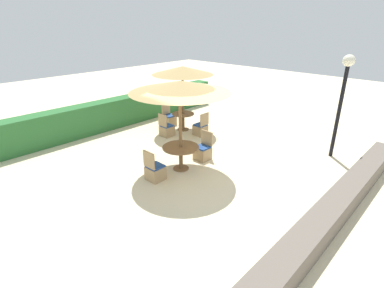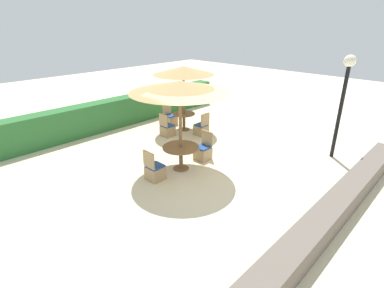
# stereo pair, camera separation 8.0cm
# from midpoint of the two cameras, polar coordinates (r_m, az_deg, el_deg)

# --- Properties ---
(ground_plane) EXTENTS (40.00, 40.00, 0.00)m
(ground_plane) POSITION_cam_midpoint_polar(r_m,az_deg,el_deg) (8.80, 3.10, -6.47)
(ground_plane) COLOR beige
(hedge_row) EXTENTS (13.00, 0.70, 1.19)m
(hedge_row) POSITION_cam_midpoint_polar(r_m,az_deg,el_deg) (12.89, -17.08, 5.01)
(hedge_row) COLOR #2D6B33
(hedge_row) RESTS_ON ground_plane
(stone_border) EXTENTS (10.00, 0.56, 0.54)m
(stone_border) POSITION_cam_midpoint_polar(r_m,az_deg,el_deg) (7.27, 24.29, -13.07)
(stone_border) COLOR #6B6056
(stone_border) RESTS_ON ground_plane
(lamp_post) EXTENTS (0.36, 0.36, 3.32)m
(lamp_post) POSITION_cam_midpoint_polar(r_m,az_deg,el_deg) (10.52, 27.30, 9.62)
(lamp_post) COLOR black
(lamp_post) RESTS_ON ground_plane
(parasol_center) EXTENTS (2.86, 2.86, 2.72)m
(parasol_center) POSITION_cam_midpoint_polar(r_m,az_deg,el_deg) (8.45, -2.06, 10.81)
(parasol_center) COLOR brown
(parasol_center) RESTS_ON ground_plane
(round_table_center) EXTENTS (1.11, 1.11, 0.74)m
(round_table_center) POSITION_cam_midpoint_polar(r_m,az_deg,el_deg) (9.06, -1.89, -1.39)
(round_table_center) COLOR brown
(round_table_center) RESTS_ON ground_plane
(patio_chair_center_east) EXTENTS (0.46, 0.46, 0.93)m
(patio_chair_center_east) POSITION_cam_midpoint_polar(r_m,az_deg,el_deg) (9.84, 2.36, -1.47)
(patio_chair_center_east) COLOR tan
(patio_chair_center_east) RESTS_ON ground_plane
(patio_chair_center_west) EXTENTS (0.46, 0.46, 0.93)m
(patio_chair_center_west) POSITION_cam_midpoint_polar(r_m,az_deg,el_deg) (8.65, -6.83, -5.16)
(patio_chair_center_west) COLOR tan
(patio_chair_center_west) RESTS_ON ground_plane
(parasol_back_right) EXTENTS (2.42, 2.42, 2.61)m
(parasol_back_right) POSITION_cam_midpoint_polar(r_m,az_deg,el_deg) (11.99, -1.44, 13.78)
(parasol_back_right) COLOR brown
(parasol_back_right) RESTS_ON ground_plane
(round_table_back_right) EXTENTS (0.91, 0.91, 0.71)m
(round_table_back_right) POSITION_cam_midpoint_polar(r_m,az_deg,el_deg) (12.43, -1.35, 5.05)
(round_table_back_right) COLOR brown
(round_table_back_right) RESTS_ON ground_plane
(patio_chair_back_right_north) EXTENTS (0.46, 0.46, 0.93)m
(patio_chair_back_right_north) POSITION_cam_midpoint_polar(r_m,az_deg,el_deg) (13.13, -4.00, 4.75)
(patio_chair_back_right_north) COLOR tan
(patio_chair_back_right_north) RESTS_ON ground_plane
(patio_chair_back_right_south) EXTENTS (0.46, 0.46, 0.93)m
(patio_chair_back_right_south) POSITION_cam_midpoint_polar(r_m,az_deg,el_deg) (11.91, 2.00, 2.91)
(patio_chair_back_right_south) COLOR tan
(patio_chair_back_right_south) RESTS_ON ground_plane
(patio_chair_back_right_west) EXTENTS (0.46, 0.46, 0.93)m
(patio_chair_back_right_west) POSITION_cam_midpoint_polar(r_m,az_deg,el_deg) (11.86, -4.53, 2.77)
(patio_chair_back_right_west) COLOR tan
(patio_chair_back_right_west) RESTS_ON ground_plane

